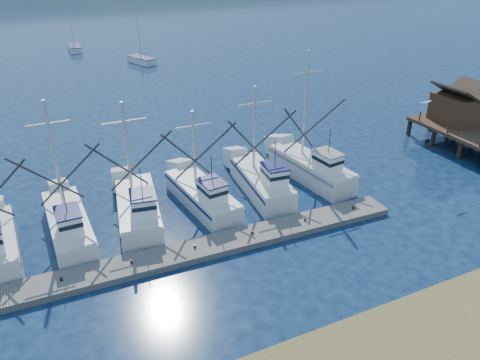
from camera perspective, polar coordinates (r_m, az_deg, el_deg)
name	(u,v)px	position (r m, az deg, el deg)	size (l,w,h in m)	color
ground	(350,265)	(29.81, 13.21, -10.04)	(500.00, 500.00, 0.00)	#0B1733
floating_dock	(164,258)	(29.59, -9.21, -9.39)	(32.56, 2.17, 0.43)	slate
trawler_fleet	(151,207)	(33.43, -10.76, -3.27)	(31.86, 8.74, 10.27)	silver
sailboat_near	(142,60)	(78.79, -11.91, 14.11)	(3.69, 5.64, 8.10)	silver
sailboat_far	(75,48)	(91.32, -19.51, 14.94)	(1.93, 5.86, 8.10)	silver
flying_gull	(426,102)	(40.31, 21.68, 8.79)	(1.10, 0.20, 0.20)	white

